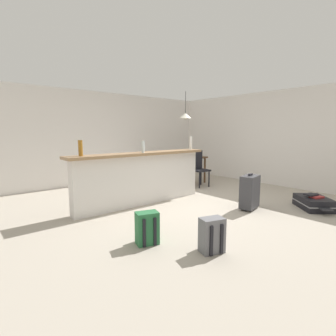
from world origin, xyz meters
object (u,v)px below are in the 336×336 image
suitcase_upright_charcoal (250,192)px  backpack_grey (211,235)px  suitcase_flat_black (314,203)px  bottle_amber (80,148)px  dining_chair_near_partition (198,167)px  pendant_lamp (185,116)px  dining_table (184,160)px  backpack_green (147,228)px  bottle_white (191,143)px  book_stack (314,196)px  bottle_clear (143,147)px

suitcase_upright_charcoal → backpack_grey: suitcase_upright_charcoal is taller
suitcase_flat_black → backpack_grey: bearing=178.5°
bottle_amber → dining_chair_near_partition: size_ratio=0.28×
bottle_amber → pendant_lamp: pendant_lamp is taller
dining_table → suitcase_flat_black: bearing=-87.4°
backpack_green → dining_chair_near_partition: bearing=33.3°
dining_chair_near_partition → pendant_lamp: size_ratio=1.23×
bottle_amber → backpack_green: 1.85m
bottle_white → dining_table: 1.46m
suitcase_flat_black → bottle_amber: bearing=146.1°
dining_table → book_stack: dining_table is taller
bottle_amber → book_stack: bottle_amber is taller
backpack_green → book_stack: (3.25, -0.76, 0.05)m
bottle_clear → suitcase_flat_black: bearing=-44.3°
bottle_clear → backpack_green: 2.01m
suitcase_flat_black → backpack_green: backpack_green is taller
bottle_amber → suitcase_upright_charcoal: 3.09m
dining_chair_near_partition → bottle_clear: bearing=-165.2°
bottle_amber → dining_chair_near_partition: bearing=8.1°
bottle_clear → pendant_lamp: (2.16, 1.10, 0.71)m
bottle_white → dining_chair_near_partition: (0.83, 0.53, -0.66)m
suitcase_upright_charcoal → book_stack: bearing=-39.6°
dining_table → dining_chair_near_partition: dining_chair_near_partition is taller
bottle_amber → backpack_grey: size_ratio=0.62×
bottle_amber → dining_table: (3.32, 1.03, -0.51)m
suitcase_upright_charcoal → backpack_grey: size_ratio=1.60×
pendant_lamp → backpack_grey: 4.54m
dining_table → backpack_green: size_ratio=2.62×
suitcase_upright_charcoal → backpack_grey: (-1.88, -0.69, -0.13)m
bottle_amber → pendant_lamp: 3.56m
dining_chair_near_partition → backpack_green: 3.75m
dining_chair_near_partition → bottle_white: bearing=-147.3°
bottle_clear → suitcase_upright_charcoal: bearing=-47.6°
bottle_amber → backpack_green: bottle_amber is taller
backpack_grey → dining_chair_near_partition: bearing=45.7°
dining_table → book_stack: size_ratio=3.58×
pendant_lamp → book_stack: size_ratio=2.47×
bottle_white → dining_chair_near_partition: bearing=32.7°
bottle_white → book_stack: bearing=-67.2°
bottle_clear → dining_chair_near_partition: bottle_clear is taller
dining_table → backpack_grey: dining_table is taller
bottle_clear → backpack_green: bottle_clear is taller
backpack_grey → book_stack: size_ratio=1.37×
pendant_lamp → backpack_green: (-3.15, -2.58, -1.65)m
pendant_lamp → suitcase_upright_charcoal: (-0.81, -2.58, -1.53)m
bottle_white → pendant_lamp: bearing=51.5°
bottle_white → pendant_lamp: pendant_lamp is taller
suitcase_flat_black → book_stack: bearing=176.4°
backpack_grey → suitcase_flat_black: bearing=-1.5°
suitcase_flat_black → dining_chair_near_partition: bearing=93.0°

